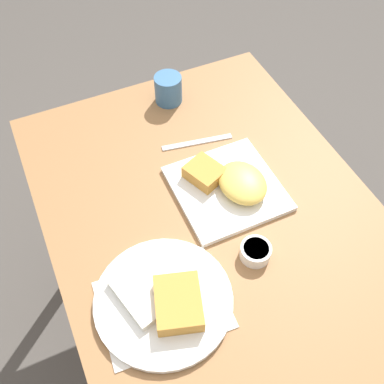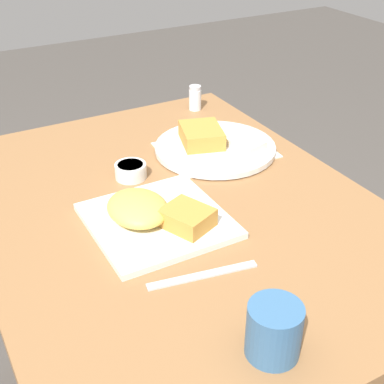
{
  "view_description": "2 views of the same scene",
  "coord_description": "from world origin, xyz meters",
  "px_view_note": "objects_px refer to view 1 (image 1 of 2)",
  "views": [
    {
      "loc": [
        -0.55,
        0.3,
        1.68
      ],
      "look_at": [
        0.04,
        0.04,
        0.82
      ],
      "focal_mm": 42.0,
      "sensor_mm": 36.0,
      "label": 1
    },
    {
      "loc": [
        0.83,
        -0.42,
        1.37
      ],
      "look_at": [
        0.0,
        0.04,
        0.79
      ],
      "focal_mm": 50.0,
      "sensor_mm": 36.0,
      "label": 2
    }
  ],
  "objects_px": {
    "sauce_ramekin": "(256,251)",
    "coffee_mug": "(168,89)",
    "plate_square_near": "(230,184)",
    "plate_oval_far": "(165,301)",
    "butter_knife": "(197,142)"
  },
  "relations": [
    {
      "from": "sauce_ramekin",
      "to": "coffee_mug",
      "type": "xyz_separation_m",
      "value": [
        0.57,
        -0.02,
        0.02
      ]
    },
    {
      "from": "plate_square_near",
      "to": "sauce_ramekin",
      "type": "height_order",
      "value": "plate_square_near"
    },
    {
      "from": "plate_square_near",
      "to": "sauce_ramekin",
      "type": "distance_m",
      "value": 0.2
    },
    {
      "from": "plate_square_near",
      "to": "coffee_mug",
      "type": "distance_m",
      "value": 0.38
    },
    {
      "from": "sauce_ramekin",
      "to": "plate_oval_far",
      "type": "bearing_deg",
      "value": 95.92
    },
    {
      "from": "butter_knife",
      "to": "coffee_mug",
      "type": "distance_m",
      "value": 0.2
    },
    {
      "from": "plate_oval_far",
      "to": "coffee_mug",
      "type": "distance_m",
      "value": 0.65
    },
    {
      "from": "plate_oval_far",
      "to": "sauce_ramekin",
      "type": "height_order",
      "value": "plate_oval_far"
    },
    {
      "from": "plate_oval_far",
      "to": "butter_knife",
      "type": "xyz_separation_m",
      "value": [
        0.4,
        -0.26,
        -0.02
      ]
    },
    {
      "from": "sauce_ramekin",
      "to": "coffee_mug",
      "type": "bearing_deg",
      "value": -2.44
    },
    {
      "from": "plate_square_near",
      "to": "sauce_ramekin",
      "type": "bearing_deg",
      "value": 169.91
    },
    {
      "from": "plate_square_near",
      "to": "plate_oval_far",
      "type": "relative_size",
      "value": 0.86
    },
    {
      "from": "plate_oval_far",
      "to": "plate_square_near",
      "type": "bearing_deg",
      "value": -50.73
    },
    {
      "from": "plate_square_near",
      "to": "butter_knife",
      "type": "bearing_deg",
      "value": 1.98
    },
    {
      "from": "plate_oval_far",
      "to": "sauce_ramekin",
      "type": "relative_size",
      "value": 4.19
    }
  ]
}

